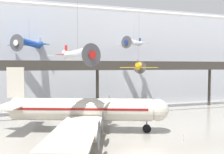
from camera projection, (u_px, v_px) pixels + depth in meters
The scene contains 9 objects.
hangar_back_wall at pixel (92, 57), 55.90m from camera, with size 140.00×3.00×25.59m.
mezzanine_walkway at pixel (98, 69), 48.34m from camera, with size 110.00×3.20×11.46m.
ceiling_truss_beam at pixel (108, 9), 39.62m from camera, with size 120.00×0.60×0.60m.
airliner_silver_main at pixel (81, 110), 34.01m from camera, with size 26.73×31.12×10.16m.
suspended_plane_white_twin at pixel (134, 43), 52.01m from camera, with size 6.75×7.30×6.00m.
suspended_plane_silver_racer at pixel (78, 54), 31.13m from camera, with size 8.49×7.50×10.02m.
suspended_plane_yellow_lowwing at pixel (139, 66), 41.74m from camera, with size 6.99×6.19×11.36m.
suspended_plane_blue_trainer at pixel (29, 43), 46.96m from camera, with size 8.86×8.20×7.13m.
stanchion_barrier at pixel (183, 140), 29.50m from camera, with size 0.36×0.36×1.08m.
Camera 1 is at (-10.17, -22.42, 10.31)m, focal length 35.00 mm.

